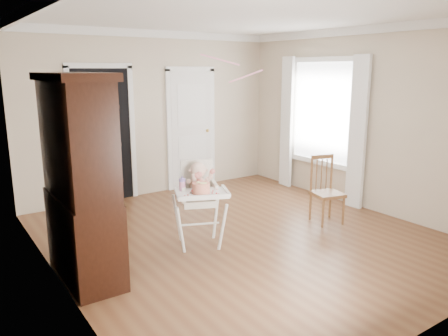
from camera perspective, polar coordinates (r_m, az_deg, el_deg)
floor at (r=5.66m, az=2.50°, el=-8.88°), size 5.00×5.00×0.00m
ceiling at (r=5.29m, az=2.80°, el=19.41°), size 5.00×5.00×0.00m
wall_back at (r=7.44m, az=-9.13°, el=6.95°), size 4.50×0.00×4.50m
wall_left at (r=4.36m, az=-21.72°, el=2.10°), size 0.00×5.00×5.00m
wall_right at (r=6.90m, az=17.82°, el=6.05°), size 0.00×5.00×5.00m
crown_molding at (r=5.29m, az=2.79°, el=18.77°), size 4.50×5.00×0.12m
doorway at (r=7.12m, az=-15.56°, el=4.43°), size 1.06×0.05×2.22m
closet_door at (r=7.78m, az=-4.29°, el=4.92°), size 0.96×0.09×2.13m
window_right at (r=7.36m, az=12.52°, el=6.26°), size 0.13×1.84×2.30m
high_chair at (r=5.18m, az=-3.30°, el=-3.37°), size 0.83×0.91×1.05m
baby at (r=5.17m, az=-3.35°, el=-1.74°), size 0.28×0.29×0.45m
cake at (r=4.90m, az=-3.00°, el=-2.61°), size 0.26×0.26×0.12m
sippy_cup at (r=5.00m, az=-5.48°, el=-2.13°), size 0.07×0.07×0.18m
china_cabinet at (r=4.52m, az=-18.24°, el=-1.42°), size 0.54×1.22×2.06m
dining_chair at (r=6.21m, az=13.21°, el=-3.03°), size 0.46×0.46×0.93m
streamer at (r=5.55m, az=-0.53°, el=13.97°), size 0.40×0.32×0.15m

